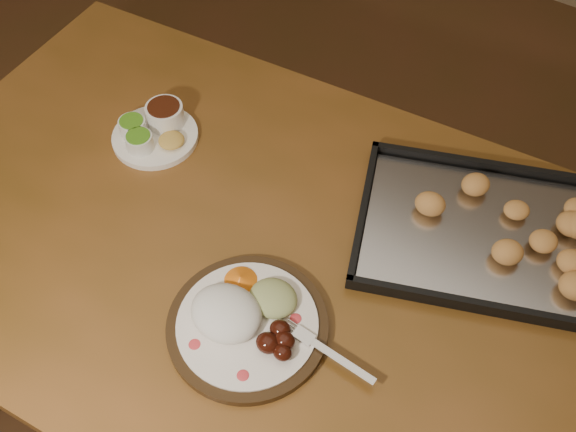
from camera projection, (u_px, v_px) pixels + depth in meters
The scene contains 5 objects.
ground at pixel (235, 291), 1.97m from camera, with size 4.00×4.00×0.00m, color #58301E.
dining_table at pixel (269, 276), 1.24m from camera, with size 1.58×1.03×0.75m.
dinner_plate at pixel (245, 319), 1.05m from camera, with size 0.36×0.27×0.06m.
condiment_saucer at pixel (155, 130), 1.31m from camera, with size 0.18×0.18×0.06m.
baking_tray at pixel (482, 231), 1.17m from camera, with size 0.54×0.47×0.05m.
Camera 1 is at (0.69, -0.74, 1.71)m, focal length 40.00 mm.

